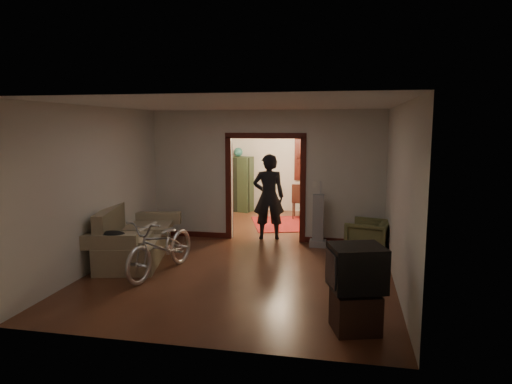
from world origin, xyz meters
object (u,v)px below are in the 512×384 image
(desk, at_px, (330,202))
(locker, at_px, (238,184))
(armchair, at_px, (369,238))
(person, at_px, (269,197))
(sofa, at_px, (135,232))
(bicycle, at_px, (162,245))

(desk, bearing_deg, locker, 171.11)
(armchair, bearing_deg, person, -98.62)
(person, bearing_deg, desk, -125.60)
(sofa, height_order, bicycle, sofa)
(person, bearing_deg, armchair, 142.57)
(desk, bearing_deg, bicycle, -117.93)
(armchair, height_order, desk, desk)
(bicycle, bearing_deg, locker, 101.98)
(sofa, distance_m, armchair, 4.39)
(bicycle, distance_m, armchair, 3.86)
(sofa, distance_m, person, 2.99)
(person, distance_m, locker, 3.41)
(person, bearing_deg, locker, -77.58)
(armchair, distance_m, desk, 3.91)
(armchair, distance_m, person, 2.39)
(sofa, height_order, armchair, sofa)
(sofa, bearing_deg, bicycle, -54.12)
(person, xyz_separation_m, locker, (-1.43, 3.09, -0.14))
(bicycle, height_order, locker, locker)
(locker, bearing_deg, person, -49.78)
(bicycle, bearing_deg, desk, 76.37)
(sofa, xyz_separation_m, armchair, (4.27, 1.03, -0.15))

